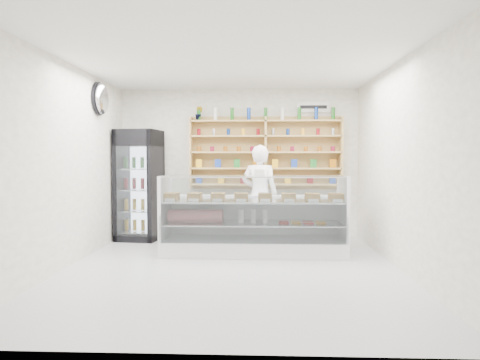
{
  "coord_description": "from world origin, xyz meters",
  "views": [
    {
      "loc": [
        0.34,
        -5.67,
        1.5
      ],
      "look_at": [
        0.08,
        0.9,
        1.16
      ],
      "focal_mm": 32.0,
      "sensor_mm": 36.0,
      "label": 1
    }
  ],
  "objects": [
    {
      "name": "display_counter",
      "position": [
        0.29,
        0.95,
        0.34
      ],
      "size": [
        2.82,
        0.84,
        1.23
      ],
      "color": "white",
      "rests_on": "floor"
    },
    {
      "name": "security_mirror",
      "position": [
        -2.17,
        1.2,
        2.45
      ],
      "size": [
        0.15,
        0.5,
        0.5
      ],
      "primitive_type": "ellipsoid",
      "color": "silver",
      "rests_on": "left_wall"
    },
    {
      "name": "shop_worker",
      "position": [
        0.39,
        1.64,
        0.86
      ],
      "size": [
        0.7,
        0.54,
        1.72
      ],
      "primitive_type": "imported",
      "rotation": [
        0.0,
        0.0,
        2.92
      ],
      "color": "white",
      "rests_on": "floor"
    },
    {
      "name": "wall_sign",
      "position": [
        1.4,
        2.47,
        2.45
      ],
      "size": [
        0.62,
        0.03,
        0.2
      ],
      "primitive_type": "cube",
      "color": "white",
      "rests_on": "back_wall"
    },
    {
      "name": "drinks_cooler",
      "position": [
        -1.8,
        2.03,
        1.01
      ],
      "size": [
        0.81,
        0.79,
        2.0
      ],
      "rotation": [
        0.0,
        0.0,
        -0.13
      ],
      "color": "black",
      "rests_on": "floor"
    },
    {
      "name": "wall_shelving",
      "position": [
        0.5,
        2.34,
        1.59
      ],
      "size": [
        2.84,
        0.28,
        1.33
      ],
      "color": "tan",
      "rests_on": "back_wall"
    },
    {
      "name": "room",
      "position": [
        0.0,
        0.0,
        1.4
      ],
      "size": [
        5.0,
        5.0,
        5.0
      ],
      "color": "silver",
      "rests_on": "ground"
    },
    {
      "name": "potted_plant",
      "position": [
        -0.75,
        2.34,
        2.33
      ],
      "size": [
        0.17,
        0.15,
        0.26
      ],
      "primitive_type": "imported",
      "rotation": [
        0.0,
        0.0,
        -0.25
      ],
      "color": "#1E6626",
      "rests_on": "wall_shelving"
    }
  ]
}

